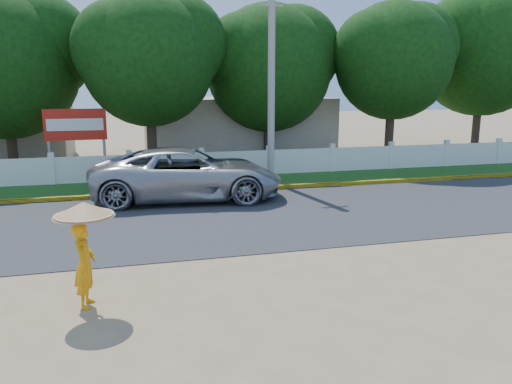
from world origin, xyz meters
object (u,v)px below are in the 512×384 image
utility_pole (271,87)px  billboard (76,128)px  monk_with_parasol (84,239)px  vehicle (188,174)px

utility_pole → billboard: 8.36m
monk_with_parasol → utility_pole: bearing=57.9°
vehicle → billboard: bearing=44.1°
utility_pole → vehicle: (-3.66, -2.20, -2.94)m
vehicle → billboard: billboard is taller
utility_pole → billboard: (-7.67, 2.84, -1.70)m
utility_pole → billboard: bearing=159.7°
utility_pole → vehicle: bearing=-149.0°
utility_pole → vehicle: utility_pole is taller
monk_with_parasol → billboard: (-1.20, 13.18, 0.88)m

